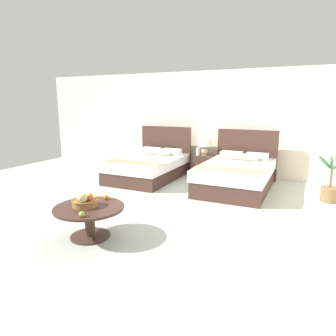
# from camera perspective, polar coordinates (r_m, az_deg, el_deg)

# --- Properties ---
(ground_plane) EXTENTS (10.38, 9.22, 0.02)m
(ground_plane) POSITION_cam_1_polar(r_m,az_deg,el_deg) (5.74, -1.37, -6.33)
(ground_plane) COLOR #B0B8AB
(wall_back) EXTENTS (10.38, 0.12, 2.60)m
(wall_back) POSITION_cam_1_polar(r_m,az_deg,el_deg) (8.06, 7.83, 8.42)
(wall_back) COLOR silver
(wall_back) RESTS_ON ground
(bed_near_window) EXTENTS (1.42, 2.10, 1.19)m
(bed_near_window) POSITION_cam_1_polar(r_m,az_deg,el_deg) (7.40, -3.57, 0.30)
(bed_near_window) COLOR #402921
(bed_near_window) RESTS_ON ground
(bed_near_corner) EXTENTS (1.42, 2.15, 1.19)m
(bed_near_corner) POSITION_cam_1_polar(r_m,az_deg,el_deg) (6.63, 12.75, -1.23)
(bed_near_corner) COLOR #402921
(bed_near_corner) RESTS_ON ground
(nightstand) EXTENTS (0.49, 0.44, 0.52)m
(nightstand) POSITION_cam_1_polar(r_m,az_deg,el_deg) (7.71, 6.74, 0.44)
(nightstand) COLOR #402921
(nightstand) RESTS_ON ground
(table_lamp) EXTENTS (0.30, 0.30, 0.43)m
(table_lamp) POSITION_cam_1_polar(r_m,az_deg,el_deg) (7.63, 6.89, 4.41)
(table_lamp) COLOR tan
(table_lamp) RESTS_ON nightstand
(vase) EXTENTS (0.09, 0.09, 0.19)m
(vase) POSITION_cam_1_polar(r_m,az_deg,el_deg) (7.65, 5.66, 3.09)
(vase) COLOR silver
(vase) RESTS_ON nightstand
(coffee_table) EXTENTS (0.94, 0.94, 0.44)m
(coffee_table) POSITION_cam_1_polar(r_m,az_deg,el_deg) (4.30, -14.52, -8.47)
(coffee_table) COLOR #402921
(coffee_table) RESTS_ON ground
(fruit_bowl) EXTENTS (0.35, 0.35, 0.20)m
(fruit_bowl) POSITION_cam_1_polar(r_m,az_deg,el_deg) (4.26, -15.32, -6.03)
(fruit_bowl) COLOR olive
(fruit_bowl) RESTS_ON coffee_table
(loose_apple) EXTENTS (0.07, 0.07, 0.07)m
(loose_apple) POSITION_cam_1_polar(r_m,az_deg,el_deg) (3.90, -15.86, -8.31)
(loose_apple) COLOR #8CAF3A
(loose_apple) RESTS_ON coffee_table
(loose_orange) EXTENTS (0.08, 0.08, 0.08)m
(loose_orange) POSITION_cam_1_polar(r_m,az_deg,el_deg) (4.49, -11.50, -5.33)
(loose_orange) COLOR orange
(loose_orange) RESTS_ON coffee_table
(potted_palm) EXTENTS (0.51, 0.55, 0.88)m
(potted_palm) POSITION_cam_1_polar(r_m,az_deg,el_deg) (6.38, 28.04, -3.55)
(potted_palm) COLOR brown
(potted_palm) RESTS_ON ground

